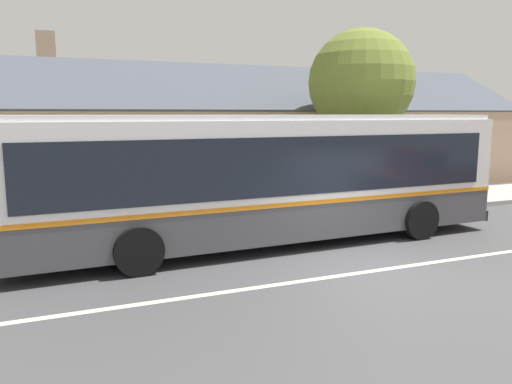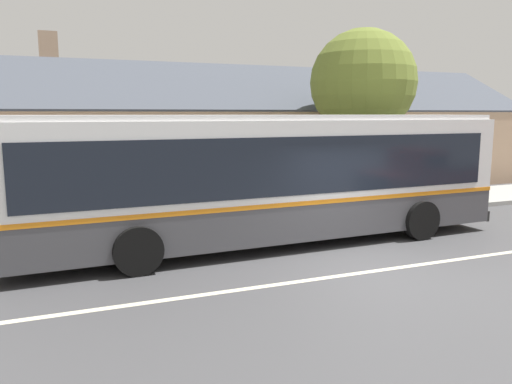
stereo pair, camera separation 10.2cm
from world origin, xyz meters
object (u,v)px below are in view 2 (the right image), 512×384
Objects in this scene: street_tree_primary at (363,83)px; bench_down_street at (127,209)px; transit_bus at (266,175)px; bus_stop_sign at (444,160)px.

bench_down_street is at bearing -170.25° from street_tree_primary.
street_tree_primary is (8.51, 1.46, 3.67)m from bench_down_street.
transit_bus is 7.39m from street_tree_primary.
transit_bus is 2.01× the size of street_tree_primary.
bus_stop_sign is at bearing -3.57° from bench_down_street.
street_tree_primary is at bearing 9.75° from bench_down_street.
street_tree_primary is 3.87m from bus_stop_sign.
transit_bus is 5.15× the size of bus_stop_sign.
bench_down_street is at bearing 176.43° from bus_stop_sign.
street_tree_primary reaches higher than bench_down_street.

